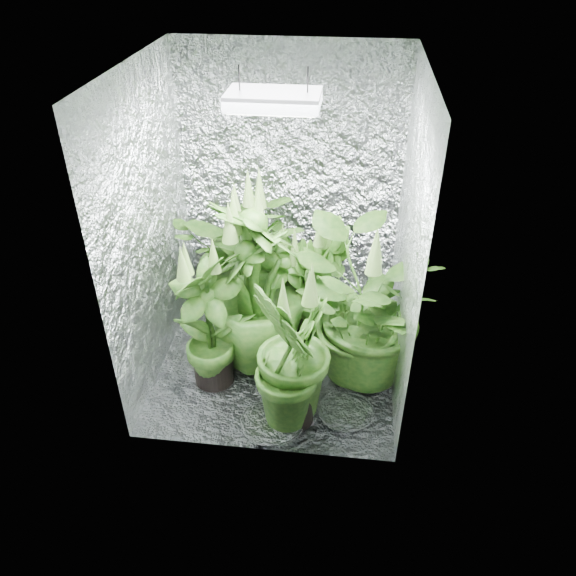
# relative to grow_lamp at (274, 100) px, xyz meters

# --- Properties ---
(ground) EXTENTS (1.60, 1.60, 0.00)m
(ground) POSITION_rel_grow_lamp_xyz_m (0.00, 0.00, -1.83)
(ground) COLOR silver
(ground) RESTS_ON ground
(walls) EXTENTS (1.62, 1.62, 2.00)m
(walls) POSITION_rel_grow_lamp_xyz_m (0.00, 0.00, -0.83)
(walls) COLOR silver
(walls) RESTS_ON ground
(ceiling) EXTENTS (1.60, 1.60, 0.01)m
(ceiling) POSITION_rel_grow_lamp_xyz_m (0.00, 0.00, 0.17)
(ceiling) COLOR silver
(ceiling) RESTS_ON walls
(grow_lamp) EXTENTS (0.50, 0.30, 0.22)m
(grow_lamp) POSITION_rel_grow_lamp_xyz_m (0.00, 0.00, 0.00)
(grow_lamp) COLOR gray
(grow_lamp) RESTS_ON ceiling
(plant_a) EXTENTS (1.12, 1.12, 1.17)m
(plant_a) POSITION_rel_grow_lamp_xyz_m (-0.29, 0.52, -1.27)
(plant_a) COLOR black
(plant_a) RESTS_ON ground
(plant_b) EXTENTS (0.58, 0.58, 0.93)m
(plant_b) POSITION_rel_grow_lamp_xyz_m (0.04, 0.21, -1.41)
(plant_b) COLOR black
(plant_b) RESTS_ON ground
(plant_c) EXTENTS (0.55, 0.55, 1.00)m
(plant_c) POSITION_rel_grow_lamp_xyz_m (0.26, 0.27, -1.36)
(plant_c) COLOR black
(plant_c) RESTS_ON ground
(plant_d) EXTENTS (0.94, 0.94, 1.29)m
(plant_d) POSITION_rel_grow_lamp_xyz_m (-0.14, 0.02, -1.22)
(plant_d) COLOR black
(plant_d) RESTS_ON ground
(plant_e) EXTENTS (0.97, 0.97, 1.15)m
(plant_e) POSITION_rel_grow_lamp_xyz_m (0.58, -0.11, -1.28)
(plant_e) COLOR black
(plant_e) RESTS_ON ground
(plant_f) EXTENTS (0.74, 0.74, 1.11)m
(plant_f) POSITION_rel_grow_lamp_xyz_m (-0.40, -0.24, -1.31)
(plant_f) COLOR black
(plant_f) RESTS_ON ground
(plant_g) EXTENTS (0.60, 0.60, 1.11)m
(plant_g) POSITION_rel_grow_lamp_xyz_m (0.17, -0.53, -1.31)
(plant_g) COLOR black
(plant_g) RESTS_ON ground
(circulation_fan) EXTENTS (0.16, 0.32, 0.36)m
(circulation_fan) POSITION_rel_grow_lamp_xyz_m (0.60, 0.21, -1.67)
(circulation_fan) COLOR black
(circulation_fan) RESTS_ON ground
(plant_label) EXTENTS (0.05, 0.04, 0.07)m
(plant_label) POSITION_rel_grow_lamp_xyz_m (0.23, -0.56, -1.53)
(plant_label) COLOR white
(plant_label) RESTS_ON plant_g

